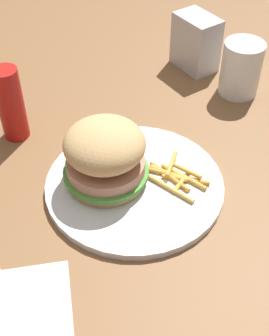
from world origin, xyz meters
TOP-DOWN VIEW (x-y plane):
  - ground_plane at (0.00, 0.00)m, footprint 1.60×1.60m
  - plate at (-0.01, 0.03)m, footprint 0.27×0.27m
  - sandwich at (-0.03, -0.01)m, footprint 0.13×0.13m
  - fries_pile at (-0.00, 0.09)m, footprint 0.11×0.09m
  - napkin at (0.14, -0.16)m, footprint 0.12×0.12m
  - fork at (0.14, -0.16)m, footprint 0.16×0.10m
  - drink_glass at (-0.21, 0.29)m, footprint 0.08×0.08m
  - napkin_dispenser at (-0.32, 0.24)m, footprint 0.10×0.09m
  - ketchup_bottle at (-0.19, -0.13)m, footprint 0.04×0.04m

SIDE VIEW (x-z plane):
  - ground_plane at x=0.00m, z-range 0.00..0.00m
  - napkin at x=0.14m, z-range 0.00..0.00m
  - fork at x=0.14m, z-range 0.00..0.01m
  - plate at x=-0.01m, z-range 0.00..0.01m
  - fries_pile at x=0.00m, z-range 0.01..0.02m
  - drink_glass at x=-0.21m, z-range -0.01..0.10m
  - napkin_dispenser at x=-0.32m, z-range 0.00..0.11m
  - sandwich at x=-0.03m, z-range 0.01..0.11m
  - ketchup_bottle at x=-0.19m, z-range 0.00..0.13m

